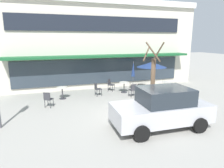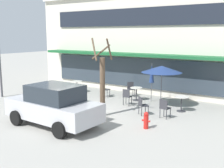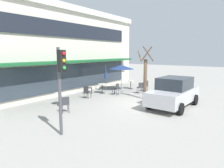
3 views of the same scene
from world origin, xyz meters
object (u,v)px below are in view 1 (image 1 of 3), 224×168
(cafe_chair_1, at_px, (97,88))
(street_tree, at_px, (153,80))
(cafe_table_near_wall, at_px, (124,85))
(cafe_chair_5, at_px, (178,90))
(parked_sedan, at_px, (162,108))
(fire_hydrant, at_px, (196,100))
(cafe_table_streetside, at_px, (62,91))
(cafe_chair_3, at_px, (48,98))
(cafe_chair_2, at_px, (164,92))
(patio_umbrella_cream_folded, at_px, (152,65))
(cafe_chair_0, at_px, (133,89))
(cafe_chair_4, at_px, (110,84))
(patio_umbrella_green_folded, at_px, (133,69))
(cafe_table_by_tree, at_px, (167,85))

(cafe_chair_1, relative_size, street_tree, 0.24)
(cafe_table_near_wall, height_order, cafe_chair_1, cafe_chair_1)
(cafe_chair_5, height_order, parked_sedan, parked_sedan)
(cafe_chair_1, relative_size, fire_hydrant, 1.26)
(cafe_table_streetside, relative_size, parked_sedan, 0.18)
(cafe_chair_3, height_order, street_tree, street_tree)
(cafe_table_near_wall, relative_size, cafe_chair_5, 0.85)
(cafe_table_near_wall, bearing_deg, cafe_chair_2, -55.63)
(patio_umbrella_cream_folded, bearing_deg, cafe_chair_1, 174.94)
(patio_umbrella_cream_folded, height_order, cafe_chair_0, patio_umbrella_cream_folded)
(cafe_chair_4, bearing_deg, cafe_chair_1, -141.18)
(cafe_table_near_wall, height_order, patio_umbrella_green_folded, patio_umbrella_green_folded)
(cafe_chair_4, height_order, fire_hydrant, cafe_chair_4)
(cafe_table_streetside, height_order, parked_sedan, parked_sedan)
(patio_umbrella_green_folded, height_order, cafe_chair_1, patio_umbrella_green_folded)
(patio_umbrella_green_folded, bearing_deg, cafe_chair_5, -53.52)
(street_tree, bearing_deg, cafe_chair_0, 92.00)
(cafe_table_by_tree, relative_size, cafe_chair_2, 0.85)
(cafe_table_streetside, xyz_separation_m, patio_umbrella_green_folded, (5.18, 0.50, 1.11))
(cafe_table_by_tree, distance_m, cafe_chair_1, 5.12)
(patio_umbrella_cream_folded, relative_size, cafe_chair_2, 2.47)
(cafe_chair_5, height_order, fire_hydrant, cafe_chair_5)
(cafe_table_streetside, height_order, cafe_chair_3, cafe_chair_3)
(cafe_chair_1, height_order, street_tree, street_tree)
(street_tree, bearing_deg, fire_hydrant, -11.07)
(cafe_table_near_wall, relative_size, cafe_chair_3, 0.85)
(cafe_chair_2, bearing_deg, parked_sedan, -124.02)
(cafe_chair_3, height_order, cafe_chair_4, same)
(patio_umbrella_green_folded, xyz_separation_m, fire_hydrant, (1.94, -4.42, -1.27))
(parked_sedan, bearing_deg, cafe_chair_5, 46.02)
(patio_umbrella_cream_folded, xyz_separation_m, fire_hydrant, (0.95, -3.53, -1.67))
(cafe_chair_2, xyz_separation_m, cafe_chair_3, (-6.97, 0.80, 0.00))
(cafe_chair_1, distance_m, fire_hydrant, 6.19)
(cafe_table_streetside, distance_m, cafe_table_by_tree, 7.41)
(cafe_chair_1, bearing_deg, parked_sedan, -75.89)
(cafe_chair_3, distance_m, fire_hydrant, 8.39)
(cafe_chair_3, xyz_separation_m, fire_hydrant, (8.02, -2.44, -0.17))
(cafe_chair_4, relative_size, fire_hydrant, 1.26)
(cafe_chair_2, bearing_deg, cafe_table_near_wall, 124.37)
(patio_umbrella_green_folded, bearing_deg, cafe_chair_2, -72.31)
(cafe_table_near_wall, height_order, patio_umbrella_cream_folded, patio_umbrella_cream_folded)
(cafe_chair_2, relative_size, fire_hydrant, 1.26)
(cafe_chair_0, height_order, cafe_chair_2, same)
(cafe_table_by_tree, bearing_deg, cafe_table_near_wall, 164.66)
(cafe_chair_0, bearing_deg, cafe_chair_1, 155.31)
(cafe_chair_4, bearing_deg, cafe_chair_2, -52.26)
(patio_umbrella_green_folded, height_order, cafe_chair_4, patio_umbrella_green_folded)
(cafe_chair_2, bearing_deg, cafe_table_streetside, 159.36)
(cafe_table_near_wall, xyz_separation_m, patio_umbrella_cream_folded, (1.82, -0.61, 1.51))
(cafe_chair_5, bearing_deg, cafe_table_streetside, 163.02)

